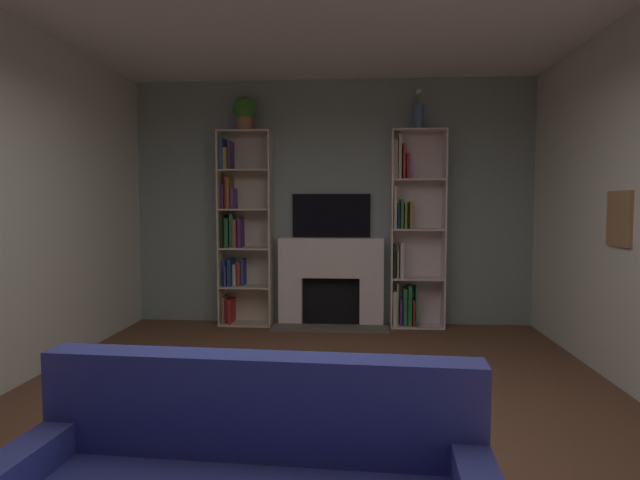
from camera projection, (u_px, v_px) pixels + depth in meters
ground_plane at (305, 446)px, 3.12m from camera, size 7.83×7.83×0.00m
wall_back_accent at (332, 203)px, 6.30m from camera, size 4.78×0.06×2.87m
fireplace at (331, 279)px, 6.21m from camera, size 1.32×0.52×1.02m
tv at (331, 216)px, 6.25m from camera, size 0.91×0.06×0.51m
bookshelf_left at (240, 231)px, 6.25m from camera, size 0.61×0.33×2.26m
bookshelf_right at (410, 237)px, 6.12m from camera, size 0.61×0.30×2.26m
potted_plant at (245, 112)px, 6.12m from camera, size 0.26×0.26×0.39m
vase_with_flowers at (419, 115)px, 5.98m from camera, size 0.11×0.11×0.47m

